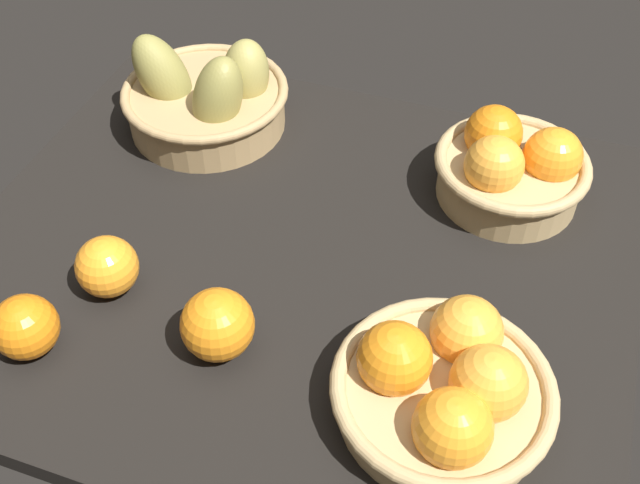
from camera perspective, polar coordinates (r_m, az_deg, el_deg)
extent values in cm
cube|color=black|center=(97.41, -1.89, -1.40)|extent=(84.00, 72.00, 3.00)
cylinder|color=tan|center=(81.68, 9.08, -11.52)|extent=(21.70, 21.70, 4.05)
torus|color=tan|center=(79.99, 9.24, -10.74)|extent=(23.45, 23.45, 1.75)
sphere|color=#F49E33|center=(78.60, 12.51, -10.29)|extent=(7.92, 7.92, 7.92)
sphere|color=#F49E33|center=(83.17, 10.94, -6.60)|extent=(7.92, 7.92, 7.92)
sphere|color=orange|center=(79.14, 5.61, -8.68)|extent=(7.92, 7.92, 7.92)
sphere|color=orange|center=(75.54, 9.91, -13.57)|extent=(7.92, 7.92, 7.92)
cylinder|color=tan|center=(115.56, -8.48, 9.93)|extent=(23.01, 23.01, 5.92)
torus|color=tan|center=(113.86, -8.65, 11.13)|extent=(24.42, 24.42, 1.41)
ellipsoid|color=#9E934C|center=(113.22, -5.60, 12.39)|extent=(8.94, 10.01, 11.57)
ellipsoid|color=olive|center=(114.64, -11.71, 12.19)|extent=(11.98, 7.28, 14.41)
ellipsoid|color=olive|center=(108.98, -7.69, 10.68)|extent=(12.05, 11.98, 13.95)
cylinder|color=tan|center=(105.21, 13.98, 4.64)|extent=(18.87, 18.87, 5.69)
torus|color=tan|center=(103.41, 14.25, 5.81)|extent=(20.56, 20.56, 1.69)
sphere|color=#F49E33|center=(99.66, 12.93, 5.64)|extent=(7.72, 7.72, 7.72)
sphere|color=orange|center=(104.32, 12.88, 7.92)|extent=(7.72, 7.72, 7.72)
sphere|color=orange|center=(103.58, 17.05, 6.15)|extent=(7.72, 7.72, 7.72)
sphere|color=orange|center=(89.97, -21.24, -5.96)|extent=(7.40, 7.40, 7.40)
sphere|color=orange|center=(84.33, -7.70, -6.17)|extent=(8.26, 8.26, 8.26)
sphere|color=orange|center=(93.05, -15.69, -1.80)|extent=(7.48, 7.48, 7.48)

